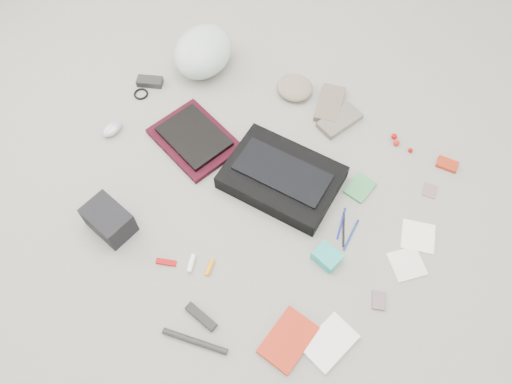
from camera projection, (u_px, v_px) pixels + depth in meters
The scene contains 33 objects.
ground_plane at pixel (256, 198), 2.16m from camera, with size 4.00×4.00×0.00m, color gray.
messenger_bag at pixel (282, 178), 2.17m from camera, with size 0.48×0.34×0.08m, color black.
bag_flap at pixel (282, 172), 2.13m from camera, with size 0.40×0.18×0.01m, color black.
laptop_sleeve at pixel (195, 139), 2.30m from camera, with size 0.38×0.28×0.03m, color black.
laptop at pixel (194, 136), 2.28m from camera, with size 0.30×0.22×0.02m, color black.
bike_helmet at pixel (203, 51), 2.46m from camera, with size 0.27×0.34×0.20m, color silver.
beanie at pixel (295, 88), 2.43m from camera, with size 0.18×0.17×0.06m, color gray.
mitten_left at pixel (330, 104), 2.40m from camera, with size 0.11×0.22×0.03m, color #6B6152.
mitten_right at pixel (340, 121), 2.35m from camera, with size 0.10×0.21×0.03m, color #6D635B.
power_brick at pixel (150, 82), 2.47m from camera, with size 0.13×0.06×0.03m, color black.
cable_coil at pixel (141, 94), 2.45m from camera, with size 0.07×0.07×0.01m, color black.
mouse at pixel (112, 129), 2.32m from camera, with size 0.07×0.11×0.04m, color #A0A3B2.
camera_bag at pixel (109, 220), 2.04m from camera, with size 0.19×0.13×0.12m, color black.
multitool at pixel (166, 262), 2.01m from camera, with size 0.08×0.02×0.01m, color #A00404.
toiletry_tube_white at pixel (191, 263), 2.00m from camera, with size 0.02×0.02×0.07m, color white.
toiletry_tube_orange at pixel (210, 267), 1.99m from camera, with size 0.02×0.02×0.07m, color orange.
u_lock at pixel (201, 317), 1.89m from camera, with size 0.14×0.03×0.03m, color black.
bike_pump at pixel (195, 341), 1.84m from camera, with size 0.02×0.02×0.25m, color black.
book_red at pixel (288, 340), 1.85m from camera, with size 0.14×0.21×0.02m, color red.
book_white at pixel (330, 343), 1.84m from camera, with size 0.13×0.19×0.02m, color white.
notepad at pixel (360, 188), 2.18m from camera, with size 0.09×0.13×0.01m, color #3A864B.
pen_blue at pixel (341, 223), 2.10m from camera, with size 0.01×0.01×0.15m, color #171EA3.
pen_black at pixel (344, 230), 2.08m from camera, with size 0.01×0.01×0.16m, color black.
pen_navy at pixel (351, 235), 2.07m from camera, with size 0.01×0.01×0.16m, color navy.
accordion_wallet at pixel (327, 257), 2.00m from camera, with size 0.10×0.08×0.05m, color #21B0A9.
card_deck at pixel (379, 301), 1.93m from camera, with size 0.05×0.07×0.01m, color slate.
napkin_top at pixel (418, 236), 2.07m from camera, with size 0.13×0.13×0.01m, color white.
napkin_bottom at pixel (407, 264), 2.01m from camera, with size 0.13×0.13×0.01m, color silver.
lollipop_a at pixel (394, 136), 2.31m from camera, with size 0.03×0.03×0.03m, color #C90004.
lollipop_b at pixel (396, 143), 2.29m from camera, with size 0.03×0.03×0.03m, color red.
lollipop_c at pixel (410, 150), 2.27m from camera, with size 0.02×0.02×0.02m, color #9D0600.
altoids_tin at pixel (447, 164), 2.24m from camera, with size 0.09×0.06×0.02m, color #AA2A14.
stamp_sheet at pixel (430, 191), 2.18m from camera, with size 0.06×0.07×0.00m, color gray.
Camera 1 is at (0.51, -0.92, 1.89)m, focal length 35.00 mm.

